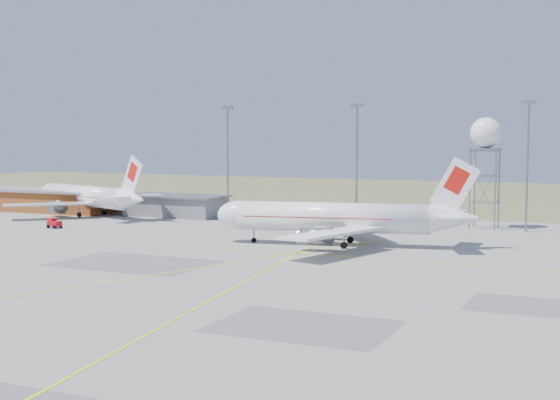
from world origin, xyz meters
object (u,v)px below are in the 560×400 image
at_px(airliner_far, 88,197).
at_px(baggage_tug, 54,224).
at_px(airliner_main, 337,218).
at_px(fire_truck, 350,216).
at_px(radar_tower, 485,166).

distance_m(airliner_far, baggage_tug, 20.84).
height_order(airliner_main, airliner_far, airliner_main).
relative_size(airliner_far, fire_truck, 3.17).
bearing_deg(fire_truck, baggage_tug, -142.92).
bearing_deg(airliner_far, fire_truck, -157.41).
xyz_separation_m(airliner_far, baggage_tug, (8.16, -18.95, -2.95)).
xyz_separation_m(airliner_far, radar_tower, (71.97, 9.71, 6.51)).
relative_size(airliner_main, airliner_far, 1.08).
bearing_deg(airliner_main, airliner_far, -29.18).
relative_size(airliner_main, fire_truck, 3.43).
height_order(radar_tower, fire_truck, radar_tower).
relative_size(airliner_far, radar_tower, 1.85).
height_order(airliner_main, baggage_tug, airliner_main).
height_order(airliner_far, radar_tower, radar_tower).
height_order(fire_truck, baggage_tug, fire_truck).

